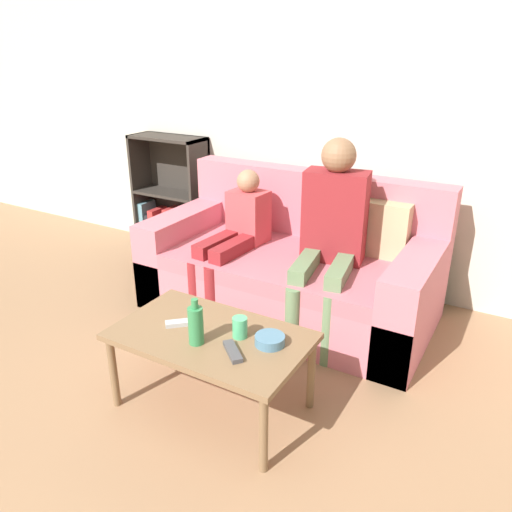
{
  "coord_description": "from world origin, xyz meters",
  "views": [
    {
      "loc": [
        1.49,
        -0.69,
        1.7
      ],
      "look_at": [
        0.21,
        1.52,
        0.62
      ],
      "focal_mm": 35.0,
      "sensor_mm": 36.0,
      "label": 1
    }
  ],
  "objects_px": {
    "tv_remote_0": "(183,323)",
    "bottle": "(196,325)",
    "cup_near": "(240,327)",
    "tv_remote_1": "(233,351)",
    "bookshelf": "(172,208)",
    "person_child": "(235,234)",
    "snack_bowl": "(270,340)",
    "person_adult": "(332,225)",
    "coffee_table": "(211,342)",
    "couch": "(293,270)"
  },
  "relations": [
    {
      "from": "couch",
      "to": "person_child",
      "type": "relative_size",
      "value": 2.01
    },
    {
      "from": "tv_remote_0",
      "to": "couch",
      "type": "bearing_deg",
      "value": 134.48
    },
    {
      "from": "bookshelf",
      "to": "snack_bowl",
      "type": "distance_m",
      "value": 2.4
    },
    {
      "from": "person_child",
      "to": "tv_remote_1",
      "type": "xyz_separation_m",
      "value": [
        0.66,
        -1.06,
        -0.1
      ]
    },
    {
      "from": "tv_remote_0",
      "to": "tv_remote_1",
      "type": "distance_m",
      "value": 0.36
    },
    {
      "from": "cup_near",
      "to": "tv_remote_1",
      "type": "distance_m",
      "value": 0.15
    },
    {
      "from": "bookshelf",
      "to": "person_child",
      "type": "distance_m",
      "value": 1.25
    },
    {
      "from": "coffee_table",
      "to": "tv_remote_1",
      "type": "bearing_deg",
      "value": -25.62
    },
    {
      "from": "coffee_table",
      "to": "cup_near",
      "type": "distance_m",
      "value": 0.17
    },
    {
      "from": "bookshelf",
      "to": "coffee_table",
      "type": "height_order",
      "value": "bookshelf"
    },
    {
      "from": "person_adult",
      "to": "person_child",
      "type": "xyz_separation_m",
      "value": [
        -0.66,
        -0.06,
        -0.16
      ]
    },
    {
      "from": "couch",
      "to": "tv_remote_1",
      "type": "height_order",
      "value": "couch"
    },
    {
      "from": "person_child",
      "to": "bottle",
      "type": "height_order",
      "value": "person_child"
    },
    {
      "from": "coffee_table",
      "to": "bookshelf",
      "type": "bearing_deg",
      "value": 133.82
    },
    {
      "from": "person_adult",
      "to": "coffee_table",
      "type": "bearing_deg",
      "value": -109.26
    },
    {
      "from": "coffee_table",
      "to": "person_child",
      "type": "height_order",
      "value": "person_child"
    },
    {
      "from": "bookshelf",
      "to": "person_child",
      "type": "height_order",
      "value": "bookshelf"
    },
    {
      "from": "person_child",
      "to": "cup_near",
      "type": "xyz_separation_m",
      "value": [
        0.61,
        -0.93,
        -0.06
      ]
    },
    {
      "from": "tv_remote_0",
      "to": "bottle",
      "type": "height_order",
      "value": "bottle"
    },
    {
      "from": "person_adult",
      "to": "snack_bowl",
      "type": "bearing_deg",
      "value": -92.92
    },
    {
      "from": "snack_bowl",
      "to": "bookshelf",
      "type": "bearing_deg",
      "value": 139.88
    },
    {
      "from": "tv_remote_0",
      "to": "coffee_table",
      "type": "bearing_deg",
      "value": 46.89
    },
    {
      "from": "tv_remote_0",
      "to": "bookshelf",
      "type": "bearing_deg",
      "value": 177.93
    },
    {
      "from": "person_child",
      "to": "cup_near",
      "type": "distance_m",
      "value": 1.11
    },
    {
      "from": "person_adult",
      "to": "tv_remote_0",
      "type": "bearing_deg",
      "value": -118.01
    },
    {
      "from": "bottle",
      "to": "snack_bowl",
      "type": "bearing_deg",
      "value": 27.92
    },
    {
      "from": "coffee_table",
      "to": "bottle",
      "type": "height_order",
      "value": "bottle"
    },
    {
      "from": "bottle",
      "to": "cup_near",
      "type": "bearing_deg",
      "value": 45.08
    },
    {
      "from": "person_adult",
      "to": "person_child",
      "type": "relative_size",
      "value": 1.28
    },
    {
      "from": "person_child",
      "to": "tv_remote_0",
      "type": "bearing_deg",
      "value": -68.43
    },
    {
      "from": "couch",
      "to": "person_child",
      "type": "xyz_separation_m",
      "value": [
        -0.36,
        -0.15,
        0.24
      ]
    },
    {
      "from": "tv_remote_0",
      "to": "snack_bowl",
      "type": "relative_size",
      "value": 1.12
    },
    {
      "from": "coffee_table",
      "to": "tv_remote_0",
      "type": "xyz_separation_m",
      "value": [
        -0.17,
        0.0,
        0.05
      ]
    },
    {
      "from": "person_child",
      "to": "tv_remote_0",
      "type": "height_order",
      "value": "person_child"
    },
    {
      "from": "coffee_table",
      "to": "cup_near",
      "type": "height_order",
      "value": "cup_near"
    },
    {
      "from": "coffee_table",
      "to": "person_adult",
      "type": "xyz_separation_m",
      "value": [
        0.18,
        1.04,
        0.32
      ]
    },
    {
      "from": "person_child",
      "to": "tv_remote_1",
      "type": "bearing_deg",
      "value": -54.11
    },
    {
      "from": "bookshelf",
      "to": "tv_remote_1",
      "type": "bearing_deg",
      "value": -44.49
    },
    {
      "from": "coffee_table",
      "to": "bottle",
      "type": "distance_m",
      "value": 0.17
    },
    {
      "from": "coffee_table",
      "to": "person_adult",
      "type": "height_order",
      "value": "person_adult"
    },
    {
      "from": "tv_remote_1",
      "to": "bottle",
      "type": "bearing_deg",
      "value": 134.45
    },
    {
      "from": "bookshelf",
      "to": "bottle",
      "type": "xyz_separation_m",
      "value": [
        1.53,
        -1.71,
        0.14
      ]
    },
    {
      "from": "person_child",
      "to": "snack_bowl",
      "type": "relative_size",
      "value": 6.72
    },
    {
      "from": "person_adult",
      "to": "tv_remote_1",
      "type": "height_order",
      "value": "person_adult"
    },
    {
      "from": "bookshelf",
      "to": "person_adult",
      "type": "relative_size",
      "value": 0.84
    },
    {
      "from": "cup_near",
      "to": "bottle",
      "type": "xyz_separation_m",
      "value": [
        -0.15,
        -0.15,
        0.05
      ]
    },
    {
      "from": "coffee_table",
      "to": "bottle",
      "type": "relative_size",
      "value": 4.12
    },
    {
      "from": "snack_bowl",
      "to": "person_adult",
      "type": "bearing_deg",
      "value": 96.24
    },
    {
      "from": "person_adult",
      "to": "person_child",
      "type": "distance_m",
      "value": 0.68
    },
    {
      "from": "coffee_table",
      "to": "snack_bowl",
      "type": "height_order",
      "value": "snack_bowl"
    }
  ]
}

